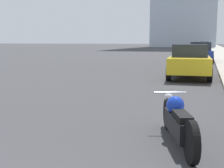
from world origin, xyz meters
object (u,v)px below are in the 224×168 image
(motorcycle, at_px, (178,121))
(parked_car_white, at_px, (204,46))
(parked_car_yellow, at_px, (190,61))
(parked_car_black, at_px, (204,47))
(parked_car_blue, at_px, (200,52))
(parked_car_silver, at_px, (201,49))

(motorcycle, height_order, parked_car_white, parked_car_white)
(parked_car_yellow, height_order, parked_car_black, parked_car_yellow)
(motorcycle, xyz_separation_m, parked_car_white, (-0.09, 58.32, 0.42))
(parked_car_blue, distance_m, parked_car_white, 37.20)
(parked_car_black, xyz_separation_m, parked_car_white, (-0.04, 12.48, 0.01))
(parked_car_black, relative_size, parked_car_white, 1.04)
(motorcycle, height_order, parked_car_blue, parked_car_blue)
(parked_car_blue, height_order, parked_car_silver, parked_car_blue)
(parked_car_yellow, relative_size, parked_car_blue, 0.99)
(parked_car_yellow, height_order, parked_car_silver, parked_car_silver)
(parked_car_silver, bearing_deg, parked_car_blue, -86.38)
(parked_car_yellow, relative_size, parked_car_silver, 0.99)
(motorcycle, relative_size, parked_car_silver, 0.53)
(parked_car_white, bearing_deg, motorcycle, -95.64)
(parked_car_black, bearing_deg, parked_car_blue, -88.54)
(parked_car_yellow, bearing_deg, parked_car_silver, 87.34)
(parked_car_blue, xyz_separation_m, parked_car_white, (-0.01, 37.20, -0.03))
(parked_car_yellow, bearing_deg, parked_car_black, 87.25)
(parked_car_silver, distance_m, parked_car_black, 13.00)
(parked_car_silver, distance_m, parked_car_white, 25.48)
(parked_car_silver, bearing_deg, motorcycle, -86.56)
(parked_car_blue, bearing_deg, parked_car_black, 87.65)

